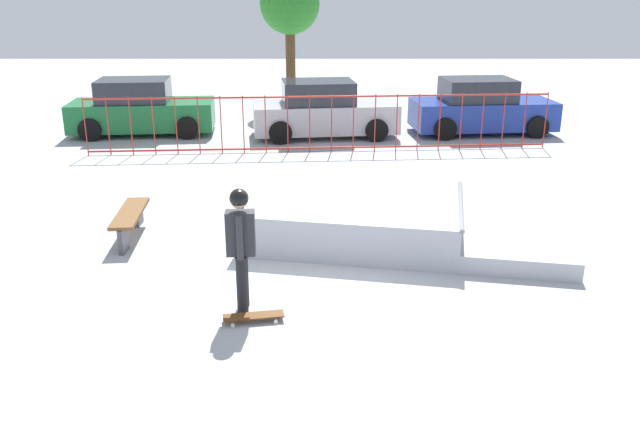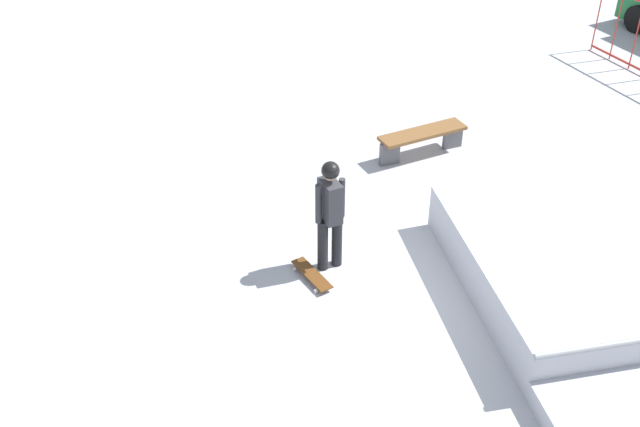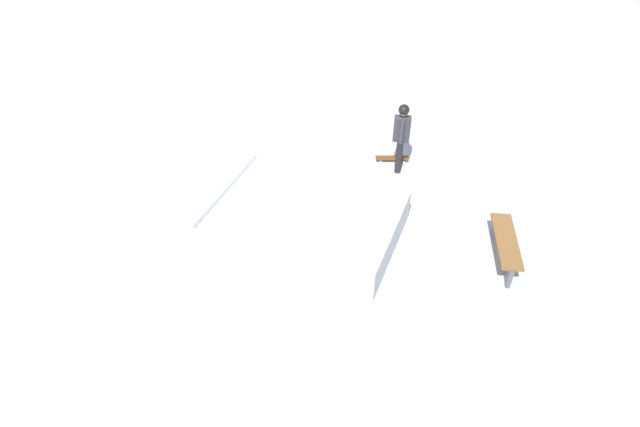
# 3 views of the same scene
# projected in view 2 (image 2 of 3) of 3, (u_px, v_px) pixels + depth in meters

# --- Properties ---
(ground_plane) EXTENTS (60.00, 60.00, 0.00)m
(ground_plane) POSITION_uv_depth(u_px,v_px,m) (456.00, 285.00, 10.74)
(ground_plane) COLOR #A8AAB2
(skate_ramp) EXTENTS (5.79, 3.55, 0.74)m
(skate_ramp) POSITION_uv_depth(u_px,v_px,m) (579.00, 292.00, 10.14)
(skate_ramp) COLOR #B0B3BB
(skate_ramp) RESTS_ON ground
(skater) EXTENTS (0.39, 0.44, 1.73)m
(skater) POSITION_uv_depth(u_px,v_px,m) (330.00, 208.00, 10.52)
(skater) COLOR black
(skater) RESTS_ON ground
(skateboard) EXTENTS (0.82, 0.37, 0.09)m
(skateboard) POSITION_uv_depth(u_px,v_px,m) (312.00, 274.00, 10.82)
(skateboard) COLOR #593314
(skateboard) RESTS_ON ground
(park_bench) EXTENTS (0.51, 1.66, 0.48)m
(park_bench) POSITION_uv_depth(u_px,v_px,m) (422.00, 138.00, 13.45)
(park_bench) COLOR brown
(park_bench) RESTS_ON ground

